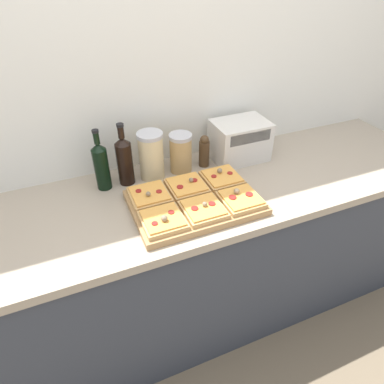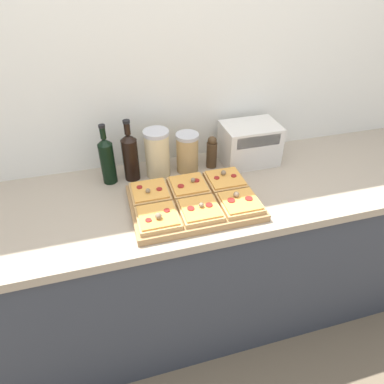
{
  "view_description": "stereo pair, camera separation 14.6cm",
  "coord_description": "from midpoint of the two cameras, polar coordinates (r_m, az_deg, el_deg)",
  "views": [
    {
      "loc": [
        -0.47,
        -0.84,
        1.8
      ],
      "look_at": [
        -0.02,
        0.25,
        0.94
      ],
      "focal_mm": 32.0,
      "sensor_mm": 36.0,
      "label": 1
    },
    {
      "loc": [
        -0.34,
        -0.89,
        1.8
      ],
      "look_at": [
        -0.02,
        0.25,
        0.94
      ],
      "focal_mm": 32.0,
      "sensor_mm": 36.0,
      "label": 2
    }
  ],
  "objects": [
    {
      "name": "pepper_mill",
      "position": [
        1.7,
        5.79,
        6.56
      ],
      "size": [
        0.05,
        0.05,
        0.17
      ],
      "color": "#47331E",
      "rests_on": "kitchen_counter"
    },
    {
      "name": "kitchen_counter",
      "position": [
        1.84,
        2.2,
        -11.37
      ],
      "size": [
        2.63,
        0.67,
        0.89
      ],
      "color": "#333842",
      "rests_on": "ground_plane"
    },
    {
      "name": "grain_jar_short",
      "position": [
        1.65,
        1.76,
        6.54
      ],
      "size": [
        0.11,
        0.11,
        0.19
      ],
      "color": "tan",
      "rests_on": "kitchen_counter"
    },
    {
      "name": "wine_bottle",
      "position": [
        1.59,
        -7.67,
        5.93
      ],
      "size": [
        0.07,
        0.07,
        0.3
      ],
      "color": "black",
      "rests_on": "kitchen_counter"
    },
    {
      "name": "toaster_oven",
      "position": [
        1.76,
        11.92,
        7.86
      ],
      "size": [
        0.3,
        0.2,
        0.2
      ],
      "color": "beige",
      "rests_on": "kitchen_counter"
    },
    {
      "name": "grain_jar_tall",
      "position": [
        1.61,
        -3.24,
        6.39
      ],
      "size": [
        0.12,
        0.12,
        0.23
      ],
      "color": "beige",
      "rests_on": "kitchen_counter"
    },
    {
      "name": "pizza_slice_back_right",
      "position": [
        1.56,
        8.22,
        1.94
      ],
      "size": [
        0.16,
        0.17,
        0.05
      ],
      "color": "tan",
      "rests_on": "cutting_board"
    },
    {
      "name": "olive_oil_bottle",
      "position": [
        1.58,
        -11.41,
        5.24
      ],
      "size": [
        0.07,
        0.07,
        0.29
      ],
      "color": "black",
      "rests_on": "kitchen_counter"
    },
    {
      "name": "pizza_slice_front_right",
      "position": [
        1.43,
        10.88,
        -1.85
      ],
      "size": [
        0.16,
        0.17,
        0.05
      ],
      "color": "tan",
      "rests_on": "cutting_board"
    },
    {
      "name": "ground_plane",
      "position": [
        2.04,
        4.9,
        -26.4
      ],
      "size": [
        12.0,
        12.0,
        0.0
      ],
      "primitive_type": "plane",
      "color": "brown"
    },
    {
      "name": "cutting_board",
      "position": [
        1.46,
        3.18,
        -1.91
      ],
      "size": [
        0.54,
        0.37,
        0.03
      ],
      "primitive_type": "cube",
      "color": "#A37A4C",
      "rests_on": "kitchen_counter"
    },
    {
      "name": "pizza_slice_front_left",
      "position": [
        1.34,
        -2.63,
        -4.37
      ],
      "size": [
        0.16,
        0.17,
        0.05
      ],
      "color": "tan",
      "rests_on": "cutting_board"
    },
    {
      "name": "wall_back",
      "position": [
        1.68,
        -0.95,
        16.79
      ],
      "size": [
        6.0,
        0.06,
        2.5
      ],
      "color": "silver",
      "rests_on": "ground_plane"
    },
    {
      "name": "pizza_slice_back_left",
      "position": [
        1.47,
        -4.24,
        -0.1
      ],
      "size": [
        0.16,
        0.17,
        0.05
      ],
      "color": "tan",
      "rests_on": "cutting_board"
    },
    {
      "name": "pizza_slice_front_center",
      "position": [
        1.38,
        4.38,
        -3.1
      ],
      "size": [
        0.16,
        0.17,
        0.05
      ],
      "color": "tan",
      "rests_on": "cutting_board"
    },
    {
      "name": "pizza_slice_back_center",
      "position": [
        1.51,
        2.18,
        0.96
      ],
      "size": [
        0.16,
        0.17,
        0.05
      ],
      "color": "tan",
      "rests_on": "cutting_board"
    }
  ]
}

